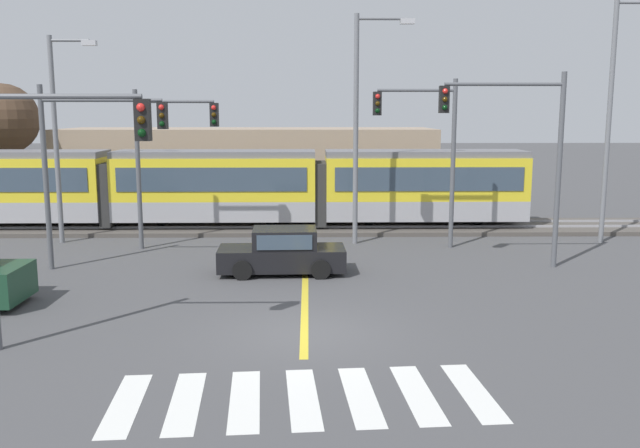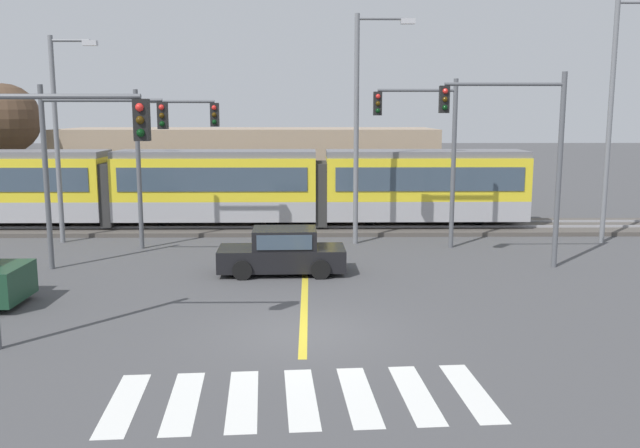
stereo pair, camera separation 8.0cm
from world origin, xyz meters
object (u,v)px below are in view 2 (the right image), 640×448
object	(u,v)px
traffic_light_near_left	(40,171)
bare_tree_far_west	(5,119)
street_lamp_east	(614,109)
light_rail_tram	(217,185)
traffic_light_far_left	(165,146)
traffic_light_mid_right	(521,139)
traffic_light_far_right	(428,139)
sedan_crossing	(282,253)
street_lamp_centre	(362,116)
traffic_light_mid_left	(87,149)
street_lamp_west	(60,128)

from	to	relation	value
traffic_light_near_left	bare_tree_far_west	bearing A→B (deg)	115.46
bare_tree_far_west	street_lamp_east	bearing A→B (deg)	-17.73
bare_tree_far_west	light_rail_tram	bearing A→B (deg)	-25.78
traffic_light_far_left	street_lamp_east	size ratio (longest dim) A/B	0.63
traffic_light_mid_right	traffic_light_far_right	distance (m)	4.30
light_rail_tram	traffic_light_far_left	world-z (taller)	traffic_light_far_left
sedan_crossing	street_lamp_centre	xyz separation A→B (m)	(2.99, 5.15, 4.47)
sedan_crossing	traffic_light_far_left	xyz separation A→B (m)	(-4.68, 4.23, 3.34)
sedan_crossing	traffic_light_far_left	world-z (taller)	traffic_light_far_left
light_rail_tram	traffic_light_mid_left	world-z (taller)	traffic_light_mid_left
street_lamp_centre	bare_tree_far_west	world-z (taller)	street_lamp_centre
traffic_light_mid_right	sedan_crossing	bearing A→B (deg)	-174.46
street_lamp_west	sedan_crossing	bearing A→B (deg)	-31.17
street_lamp_east	traffic_light_far_left	bearing A→B (deg)	-176.80
traffic_light_far_left	street_lamp_east	world-z (taller)	street_lamp_east
street_lamp_centre	light_rail_tram	bearing A→B (deg)	151.74
street_lamp_centre	street_lamp_east	world-z (taller)	street_lamp_east
traffic_light_mid_right	traffic_light_near_left	size ratio (longest dim) A/B	1.06
traffic_light_far_left	bare_tree_far_west	world-z (taller)	bare_tree_far_west
street_lamp_west	traffic_light_far_right	bearing A→B (deg)	-5.01
street_lamp_centre	bare_tree_far_west	bearing A→B (deg)	153.35
traffic_light_mid_right	traffic_light_mid_left	world-z (taller)	traffic_light_mid_right
traffic_light_mid_left	street_lamp_centre	distance (m)	10.56
light_rail_tram	traffic_light_near_left	distance (m)	16.02
traffic_light_far_right	street_lamp_centre	bearing A→B (deg)	160.41
sedan_crossing	traffic_light_mid_right	bearing A→B (deg)	5.54
light_rail_tram	street_lamp_centre	bearing A→B (deg)	-28.26
sedan_crossing	traffic_light_near_left	bearing A→B (deg)	-124.39
light_rail_tram	traffic_light_far_right	distance (m)	10.09
sedan_crossing	street_lamp_centre	distance (m)	7.44
sedan_crossing	traffic_light_near_left	distance (m)	9.42
traffic_light_mid_left	street_lamp_west	size ratio (longest dim) A/B	0.75
traffic_light_far_right	street_lamp_centre	distance (m)	2.82
light_rail_tram	street_lamp_centre	size ratio (longest dim) A/B	3.07
light_rail_tram	traffic_light_far_right	bearing A→B (deg)	-25.90
traffic_light_mid_left	street_lamp_west	bearing A→B (deg)	118.43
traffic_light_mid_left	street_lamp_centre	size ratio (longest dim) A/B	0.68
light_rail_tram	street_lamp_west	size ratio (longest dim) A/B	3.37
traffic_light_mid_right	traffic_light_far_left	bearing A→B (deg)	164.85
traffic_light_mid_left	bare_tree_far_west	xyz separation A→B (m)	(-8.68, 13.55, 0.83)
traffic_light_mid_right	street_lamp_west	xyz separation A→B (m)	(-17.20, 4.75, 0.28)
street_lamp_west	street_lamp_centre	size ratio (longest dim) A/B	0.91
street_lamp_centre	street_lamp_east	distance (m)	10.14
street_lamp_west	street_lamp_centre	bearing A→B (deg)	-1.82
sedan_crossing	traffic_light_far_left	size ratio (longest dim) A/B	0.69
traffic_light_near_left	street_lamp_east	world-z (taller)	street_lamp_east
light_rail_tram	traffic_light_far_left	distance (m)	4.94
street_lamp_centre	street_lamp_west	bearing A→B (deg)	178.18
light_rail_tram	sedan_crossing	size ratio (longest dim) A/B	6.59
sedan_crossing	street_lamp_west	size ratio (longest dim) A/B	0.51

